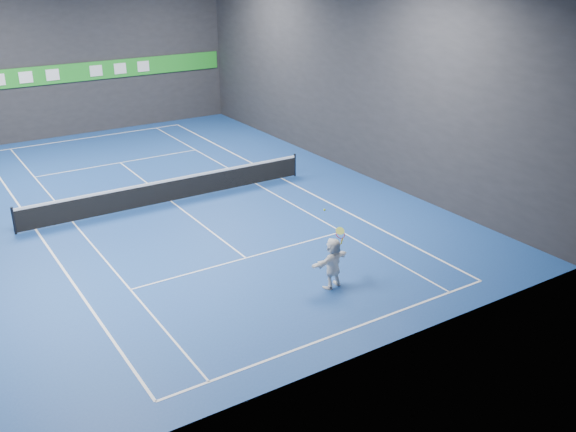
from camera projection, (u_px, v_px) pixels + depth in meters
ground at (171, 202)px, 26.91m from camera, size 26.00×26.00×0.00m
wall_back at (72, 54)px, 35.31m from camera, size 18.00×0.10×9.00m
wall_front at (378, 190)px, 15.08m from camera, size 18.00×0.10×9.00m
wall_right at (346, 73)px, 29.70m from camera, size 0.10×26.00×9.00m
baseline_near at (343, 332)px, 17.66m from camera, size 10.98×0.08×0.01m
baseline_far at (87, 138)px, 36.16m from camera, size 10.98×0.08×0.01m
sideline_doubles_left at (36, 230)px, 24.16m from camera, size 0.08×23.78×0.01m
sideline_doubles_right at (282, 178)px, 29.65m from camera, size 0.08×23.78×0.01m
sideline_singles_left at (73, 222)px, 24.85m from camera, size 0.06×23.78×0.01m
sideline_singles_right at (256, 184)px, 28.96m from camera, size 0.06×23.78×0.01m
service_line_near at (246, 258)px, 21.93m from camera, size 8.23×0.06×0.01m
service_line_far at (120, 163)px, 31.89m from camera, size 8.23×0.06×0.01m
center_service_line at (171, 201)px, 26.91m from camera, size 0.06×12.80×0.01m
player at (333, 263)px, 19.76m from camera, size 1.59×0.80×1.64m
tennis_ball at (324, 210)px, 18.81m from camera, size 0.07×0.07×0.07m
tennis_net at (171, 189)px, 26.70m from camera, size 12.50×0.10×1.07m
sponsor_banner at (74, 73)px, 35.64m from camera, size 17.64×0.11×1.00m
tennis_racket at (341, 235)px, 19.62m from camera, size 0.43×0.32×0.61m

